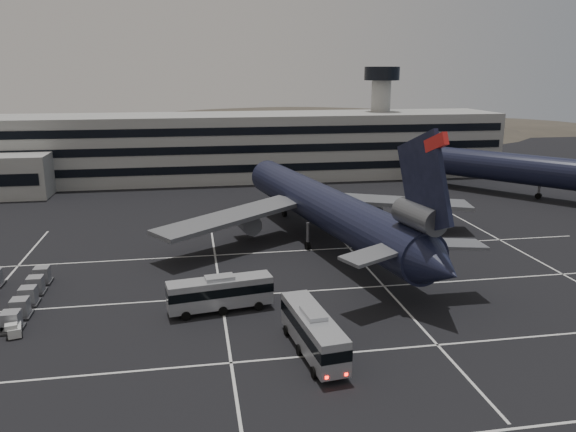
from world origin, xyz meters
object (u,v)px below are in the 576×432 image
(tug_a, at_px, (15,330))
(trijet_main, at_px, (325,207))
(uld_cluster, at_px, (2,298))
(bus_far, at_px, (220,292))
(bus_near, at_px, (313,330))

(tug_a, bearing_deg, trijet_main, 18.50)
(uld_cluster, bearing_deg, bus_far, -12.55)
(trijet_main, bearing_deg, tug_a, -157.97)
(bus_far, height_order, uld_cluster, bus_far)
(bus_near, height_order, bus_far, bus_near)
(bus_far, xyz_separation_m, uld_cluster, (-21.79, 4.85, -1.09))
(tug_a, height_order, uld_cluster, uld_cluster)
(tug_a, bearing_deg, uld_cluster, 99.32)
(trijet_main, bearing_deg, bus_near, -116.40)
(trijet_main, bearing_deg, bus_far, -138.86)
(trijet_main, bearing_deg, uld_cluster, -169.03)
(bus_near, xyz_separation_m, bus_far, (-7.23, 10.06, -0.10))
(bus_far, bearing_deg, uld_cluster, 68.65)
(bus_near, distance_m, uld_cluster, 32.64)
(uld_cluster, bearing_deg, trijet_main, 22.03)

